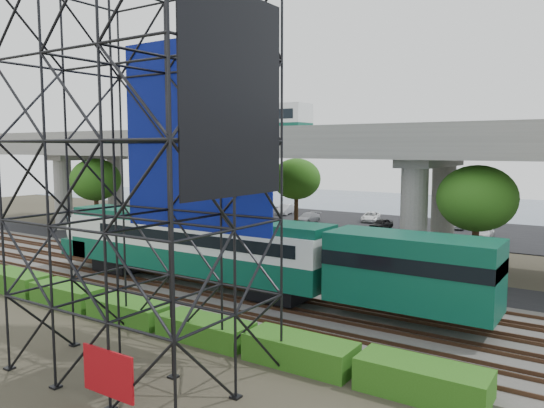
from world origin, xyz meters
The scene contains 13 objects.
ground centered at (0.00, 0.00, 0.00)m, with size 140.00×140.00×0.00m, color #474233.
ballast_bed centered at (0.00, 2.00, 0.10)m, with size 90.00×12.00×0.20m, color slate.
service_road centered at (0.00, 10.50, 0.04)m, with size 90.00×5.00×0.08m, color black.
parking_lot centered at (0.00, 34.00, 0.04)m, with size 90.00×18.00×0.08m, color black.
harbor_water centered at (0.00, 56.00, 0.01)m, with size 140.00×40.00×0.03m, color #40556A.
rail_tracks centered at (0.00, 2.00, 0.28)m, with size 90.00×9.52×0.16m.
commuter_train centered at (1.53, 2.00, 2.88)m, with size 29.30×3.06×4.30m.
overpass centered at (-0.46, 16.00, 8.21)m, with size 80.00×12.00×12.40m.
scaffold_tower centered at (6.06, -7.98, 7.47)m, with size 9.36×6.36×15.00m.
hedge_strip centered at (1.01, -4.30, 0.56)m, with size 34.60×1.80×1.20m.
trees centered at (-4.67, 16.17, 5.57)m, with size 40.94×16.94×7.69m.
suv centered at (-15.69, 10.03, 0.85)m, with size 2.55×5.54×1.54m, color black.
parked_cars centered at (-0.25, 33.74, 0.68)m, with size 39.67×9.48×1.31m.
Camera 1 is at (21.40, -22.18, 8.77)m, focal length 35.00 mm.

